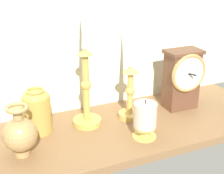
# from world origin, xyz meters

# --- Properties ---
(ground_plane) EXTENTS (1.00, 0.36, 0.02)m
(ground_plane) POSITION_xyz_m (0.00, 0.00, -0.01)
(ground_plane) COLOR brown
(back_wall) EXTENTS (1.20, 0.02, 0.65)m
(back_wall) POSITION_xyz_m (0.00, 0.18, 0.33)
(back_wall) COLOR silver
(back_wall) RESTS_ON ground_plane
(mantel_clock) EXTENTS (0.13, 0.10, 0.21)m
(mantel_clock) POSITION_xyz_m (0.24, 0.04, 0.11)
(mantel_clock) COLOR brown
(mantel_clock) RESTS_ON ground_plane
(candlestick_tall_left) EXTENTS (0.08, 0.08, 0.38)m
(candlestick_tall_left) POSITION_xyz_m (0.04, 0.04, 0.12)
(candlestick_tall_left) COLOR #D6AB54
(candlestick_tall_left) RESTS_ON ground_plane
(candlestick_tall_center) EXTENTS (0.09, 0.09, 0.44)m
(candlestick_tall_center) POSITION_xyz_m (-0.11, 0.06, 0.13)
(candlestick_tall_center) COLOR gold
(candlestick_tall_center) RESTS_ON ground_plane
(brass_vase_bulbous) EXTENTS (0.09, 0.09, 0.15)m
(brass_vase_bulbous) POSITION_xyz_m (-0.33, -0.04, 0.07)
(brass_vase_bulbous) COLOR tan
(brass_vase_bulbous) RESTS_ON ground_plane
(brass_vase_jar) EXTENTS (0.08, 0.08, 0.14)m
(brass_vase_jar) POSITION_xyz_m (-0.26, 0.07, 0.07)
(brass_vase_jar) COLOR gold
(brass_vase_jar) RESTS_ON ground_plane
(pillar_candle_front) EXTENTS (0.07, 0.07, 0.12)m
(pillar_candle_front) POSITION_xyz_m (0.02, -0.09, 0.06)
(pillar_candle_front) COLOR #D4B65C
(pillar_candle_front) RESTS_ON ground_plane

